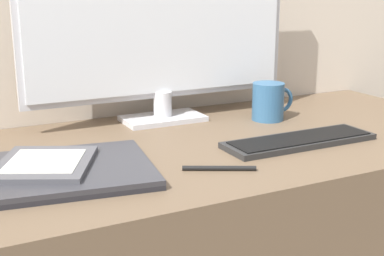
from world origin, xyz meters
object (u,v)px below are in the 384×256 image
(laptop, at_px, (63,171))
(ereader, at_px, (45,163))
(pen, at_px, (219,168))
(coffee_mug, at_px, (269,101))
(monitor, at_px, (161,26))
(keyboard, at_px, (300,140))

(laptop, height_order, ereader, ereader)
(ereader, relative_size, pen, 1.88)
(laptop, xyz_separation_m, coffee_mug, (0.55, 0.17, 0.04))
(monitor, distance_m, pen, 0.44)
(coffee_mug, bearing_deg, ereader, -165.01)
(monitor, xyz_separation_m, ereader, (-0.34, -0.26, -0.21))
(keyboard, bearing_deg, monitor, 120.02)
(keyboard, relative_size, laptop, 0.99)
(pen, bearing_deg, keyboard, 16.58)
(keyboard, xyz_separation_m, coffee_mug, (0.06, 0.20, 0.04))
(monitor, height_order, coffee_mug, monitor)
(monitor, height_order, ereader, monitor)
(pen, bearing_deg, ereader, 158.08)
(monitor, height_order, keyboard, monitor)
(keyboard, bearing_deg, laptop, 176.60)
(coffee_mug, height_order, pen, coffee_mug)
(monitor, xyz_separation_m, laptop, (-0.31, -0.28, -0.22))
(ereader, bearing_deg, coffee_mug, 14.99)
(laptop, bearing_deg, ereader, 149.22)
(keyboard, distance_m, laptop, 0.49)
(pen, bearing_deg, coffee_mug, 42.63)
(keyboard, relative_size, pen, 2.74)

